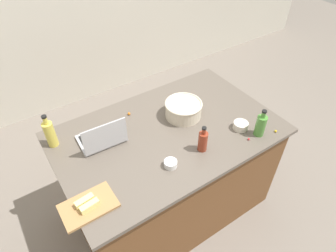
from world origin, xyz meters
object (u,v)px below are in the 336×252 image
Objects in this scene: ramekin_medium at (241,126)px; butter_stick_right at (85,201)px; ramekin_small at (171,164)px; laptop at (103,138)px; cutting_board at (89,206)px; bottle_oil at (50,134)px; butter_stick_left at (90,206)px; bottle_soy at (203,141)px; mixing_bowl_large at (183,109)px; bottle_olive at (261,125)px.

butter_stick_right is at bearing 179.07° from ramekin_medium.
ramekin_small is 0.62m from ramekin_medium.
laptop is 2.98× the size of ramekin_medium.
ramekin_small is (0.56, -0.03, -0.01)m from butter_stick_right.
butter_stick_right is at bearing 111.94° from cutting_board.
cutting_board is 2.85× the size of ramekin_medium.
bottle_oil is 3.00× the size of ramekin_small.
butter_stick_left reaches higher than ramekin_small.
ramekin_small is at bearing -178.92° from ramekin_medium.
laptop is 0.53m from butter_stick_left.
bottle_oil reaches higher than ramekin_small.
butter_stick_right reaches higher than ramekin_small.
bottle_soy is 0.27m from ramekin_small.
mixing_bowl_large is 0.37m from bottle_soy.
ramekin_small is at bearing 1.46° from butter_stick_left.
mixing_bowl_large is at bearing 44.91° from ramekin_small.
bottle_oil reaches higher than ramekin_medium.
cutting_board is at bearing -89.26° from bottle_oil.
bottle_olive is 1.08× the size of bottle_soy.
butter_stick_right is 1.02× the size of ramekin_medium.
ramekin_medium is at bearing 119.17° from bottle_olive.
mixing_bowl_large is 2.57× the size of butter_stick_left.
bottle_olive is 1.26m from butter_stick_right.
bottle_olive is at bearing -5.21° from cutting_board.
mixing_bowl_large is 0.57m from bottle_olive.
bottle_olive is (0.33, -0.47, 0.02)m from mixing_bowl_large.
butter_stick_left is at bearing -178.74° from ramekin_medium.
ramekin_small is at bearing -3.17° from butter_stick_right.
bottle_olive is at bearing -29.71° from bottle_oil.
laptop is 0.99m from ramekin_medium.
bottle_soy is (-0.43, 0.11, -0.01)m from bottle_olive.
ramekin_small is (-0.26, -0.00, -0.06)m from bottle_soy.
laptop is at bearing 56.29° from cutting_board.
ramekin_small is (0.27, -0.43, -0.03)m from laptop.
bottle_soy is 0.37m from ramekin_medium.
bottle_oil is 0.83× the size of cutting_board.
bottle_oil is at bearing 132.65° from ramekin_small.
ramekin_small is (-0.36, -0.36, -0.04)m from mixing_bowl_large.
laptop is at bearing 173.35° from mixing_bowl_large.
ramekin_small is (0.56, -0.61, -0.08)m from bottle_oil.
bottle_soy is at bearing -106.06° from mixing_bowl_large.
cutting_board is at bearing -68.06° from butter_stick_right.
bottle_oil is 2.32× the size of butter_stick_left.
bottle_oil is at bearing 90.74° from cutting_board.
cutting_board is 1.17m from ramekin_medium.
bottle_soy reaches higher than butter_stick_right.
ramekin_small is at bearing -179.31° from bottle_soy.
cutting_board is 2.79× the size of butter_stick_left.
butter_stick_left is 0.05m from butter_stick_right.
ramekin_medium is at bearing -25.41° from laptop.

